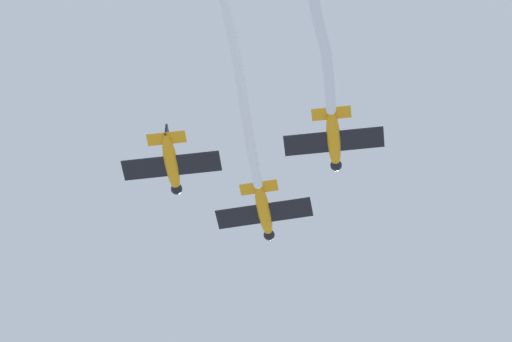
% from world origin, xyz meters
% --- Properties ---
extents(airplane_lead, '(5.83, 7.84, 1.98)m').
position_xyz_m(airplane_lead, '(2.08, 0.05, 77.84)').
color(airplane_lead, orange).
extents(smoke_trail_lead, '(23.40, 1.68, 1.84)m').
position_xyz_m(smoke_trail_lead, '(-12.10, -0.46, 78.40)').
color(smoke_trail_lead, white).
extents(airplane_left_wing, '(5.92, 7.92, 1.98)m').
position_xyz_m(airplane_left_wing, '(-3.94, 6.34, 77.84)').
color(airplane_left_wing, orange).
extents(airplane_right_wing, '(5.94, 7.93, 1.98)m').
position_xyz_m(airplane_right_wing, '(-3.54, -6.58, 78.14)').
color(airplane_right_wing, orange).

